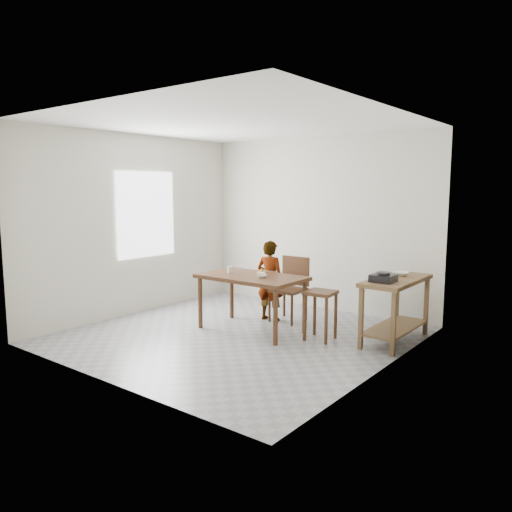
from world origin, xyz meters
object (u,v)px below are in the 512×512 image
Objects in this scene: stool at (320,315)px; prep_counter at (395,310)px; child at (270,281)px; dining_chair at (288,290)px; dining_table at (251,303)px.

prep_counter is at bearing 32.51° from stool.
stool is (1.06, -0.38, -0.27)m from child.
child is 1.27× the size of dining_chair.
prep_counter is at bearing -0.72° from dining_chair.
prep_counter is 1.03× the size of child.
dining_chair is (0.12, 0.70, 0.08)m from dining_table.
prep_counter is 1.85m from child.
child is 1.16m from stool.
dining_chair is 1.47× the size of stool.
dining_table is 1.53× the size of dining_chair.
dining_chair reaches higher than dining_table.
prep_counter is at bearing 177.19° from child.
dining_table is at bearing 95.04° from child.
dining_table is 1.17× the size of prep_counter.
dining_table is 0.71m from dining_chair.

